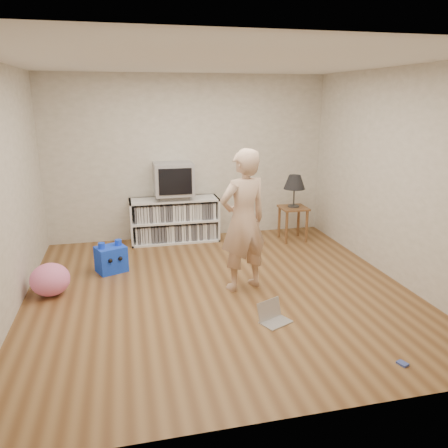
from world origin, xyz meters
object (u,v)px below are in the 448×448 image
object	(u,v)px
side_table	(293,215)
plush_blue	(111,259)
media_unit	(175,220)
table_lamp	(295,183)
dvd_deck	(174,196)
crt_tv	(173,179)
laptop	(273,316)
person	(243,221)
plush_pink	(50,280)

from	to	relation	value
side_table	plush_blue	distance (m)	2.96
media_unit	table_lamp	size ratio (longest dim) A/B	2.72
plush_blue	media_unit	bearing A→B (deg)	25.81
dvd_deck	plush_blue	world-z (taller)	dvd_deck
media_unit	crt_tv	bearing A→B (deg)	-90.00
dvd_deck	media_unit	bearing A→B (deg)	90.00
media_unit	table_lamp	world-z (taller)	table_lamp
dvd_deck	table_lamp	bearing A→B (deg)	-11.19
crt_tv	laptop	distance (m)	3.10
side_table	media_unit	bearing A→B (deg)	168.35
media_unit	plush_blue	xyz separation A→B (m)	(-0.99, -1.12, -0.17)
side_table	laptop	distance (m)	2.81
crt_tv	side_table	size ratio (longest dim) A/B	1.09
table_lamp	plush_blue	distance (m)	3.05
media_unit	table_lamp	bearing A→B (deg)	-11.65
person	laptop	bearing A→B (deg)	78.40
side_table	person	world-z (taller)	person
media_unit	person	size ratio (longest dim) A/B	0.83
table_lamp	person	size ratio (longest dim) A/B	0.30
table_lamp	plush_blue	bearing A→B (deg)	-165.56
plush_pink	person	bearing A→B (deg)	-7.93
dvd_deck	plush_blue	bearing A→B (deg)	-131.71
dvd_deck	person	distance (m)	2.09
media_unit	plush_pink	distance (m)	2.39
table_lamp	plush_pink	xyz separation A→B (m)	(-3.54, -1.32, -0.75)
media_unit	dvd_deck	bearing A→B (deg)	-90.00
person	crt_tv	bearing A→B (deg)	-90.81
dvd_deck	crt_tv	xyz separation A→B (m)	(0.00, -0.00, 0.29)
crt_tv	plush_blue	distance (m)	1.70
table_lamp	laptop	size ratio (longest dim) A/B	1.37
media_unit	laptop	xyz separation A→B (m)	(0.66, -2.89, -0.29)
side_table	table_lamp	world-z (taller)	table_lamp
media_unit	side_table	world-z (taller)	media_unit
media_unit	dvd_deck	distance (m)	0.39
media_unit	crt_tv	world-z (taller)	crt_tv
table_lamp	laptop	world-z (taller)	table_lamp
media_unit	plush_pink	world-z (taller)	media_unit
table_lamp	plush_pink	size ratio (longest dim) A/B	1.14
laptop	person	bearing A→B (deg)	70.78
laptop	side_table	bearing A→B (deg)	39.66
person	table_lamp	bearing A→B (deg)	-145.32
plush_blue	plush_pink	size ratio (longest dim) A/B	0.99
crt_tv	table_lamp	distance (m)	1.91
dvd_deck	table_lamp	world-z (taller)	table_lamp
crt_tv	side_table	xyz separation A→B (m)	(1.87, -0.37, -0.60)
media_unit	plush_pink	xyz separation A→B (m)	(-1.67, -1.71, -0.16)
laptop	plush_blue	world-z (taller)	plush_blue
media_unit	table_lamp	xyz separation A→B (m)	(1.87, -0.39, 0.59)
media_unit	plush_blue	bearing A→B (deg)	-131.31
crt_tv	table_lamp	xyz separation A→B (m)	(1.87, -0.37, -0.08)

